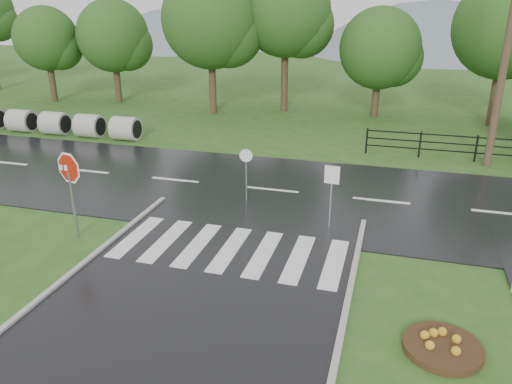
% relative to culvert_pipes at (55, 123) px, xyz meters
% --- Properties ---
extents(ground, '(120.00, 120.00, 0.00)m').
position_rel_culvert_pipes_xyz_m(ground, '(13.20, -15.00, -0.60)').
color(ground, '#2B541C').
rests_on(ground, ground).
extents(main_road, '(90.00, 8.00, 0.04)m').
position_rel_culvert_pipes_xyz_m(main_road, '(13.20, -5.00, -0.60)').
color(main_road, black).
rests_on(main_road, ground).
extents(crosswalk, '(6.50, 2.80, 0.02)m').
position_rel_culvert_pipes_xyz_m(crosswalk, '(13.20, -10.00, -0.54)').
color(crosswalk, silver).
rests_on(crosswalk, ground).
extents(fence_west, '(9.58, 0.08, 1.20)m').
position_rel_culvert_pipes_xyz_m(fence_west, '(20.95, 1.00, 0.12)').
color(fence_west, black).
rests_on(fence_west, ground).
extents(hills, '(102.00, 48.00, 48.00)m').
position_rel_culvert_pipes_xyz_m(hills, '(16.69, 50.00, -16.14)').
color(hills, slate).
rests_on(hills, ground).
extents(treeline, '(83.20, 5.20, 10.00)m').
position_rel_culvert_pipes_xyz_m(treeline, '(14.20, 9.00, -0.60)').
color(treeline, '#214B17').
rests_on(treeline, ground).
extents(culvert_pipes, '(9.70, 1.20, 1.20)m').
position_rel_culvert_pipes_xyz_m(culvert_pipes, '(0.00, 0.00, 0.00)').
color(culvert_pipes, '#9E9B93').
rests_on(culvert_pipes, ground).
extents(stop_sign, '(1.22, 0.37, 2.85)m').
position_rel_culvert_pipes_xyz_m(stop_sign, '(8.46, -10.41, 1.37)').
color(stop_sign, '#939399').
rests_on(stop_sign, ground).
extents(flower_bed, '(1.61, 1.61, 0.32)m').
position_rel_culvert_pipes_xyz_m(flower_bed, '(18.82, -12.93, -0.48)').
color(flower_bed, '#332111').
rests_on(flower_bed, ground).
extents(reg_sign_small, '(0.46, 0.07, 2.08)m').
position_rel_culvert_pipes_xyz_m(reg_sign_small, '(15.73, -7.72, 0.88)').
color(reg_sign_small, '#939399').
rests_on(reg_sign_small, ground).
extents(reg_sign_round, '(0.45, 0.08, 1.96)m').
position_rel_culvert_pipes_xyz_m(reg_sign_round, '(12.57, -6.32, 0.66)').
color(reg_sign_round, '#939399').
rests_on(reg_sign_round, ground).
extents(utility_pole_east, '(1.65, 0.60, 9.55)m').
position_rel_culvert_pipes_xyz_m(utility_pole_east, '(21.40, 0.50, 4.25)').
color(utility_pole_east, '#473523').
rests_on(utility_pole_east, ground).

